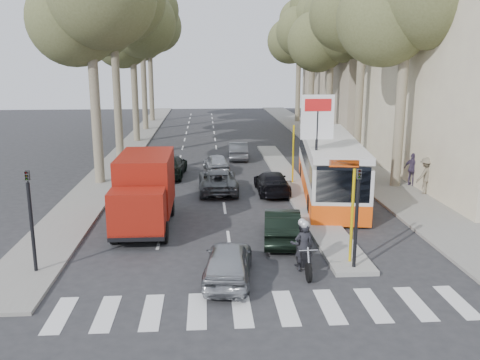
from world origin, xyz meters
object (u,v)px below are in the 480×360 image
object	(u,v)px
dark_hatchback	(282,225)
motorcycle	(303,247)
silver_hatchback	(228,262)
city_bus	(329,164)
red_truck	(145,190)

from	to	relation	value
dark_hatchback	motorcycle	distance (m)	3.00
silver_hatchback	motorcycle	bearing A→B (deg)	-158.86
silver_hatchback	motorcycle	distance (m)	2.69
dark_hatchback	city_bus	distance (m)	7.98
dark_hatchback	silver_hatchback	bearing A→B (deg)	64.30
dark_hatchback	red_truck	world-z (taller)	red_truck
red_truck	dark_hatchback	bearing A→B (deg)	-20.70
dark_hatchback	motorcycle	xyz separation A→B (m)	(0.27, -2.98, 0.18)
city_bus	motorcycle	bearing A→B (deg)	-100.31
red_truck	city_bus	size ratio (longest dim) A/B	0.48
silver_hatchback	city_bus	xyz separation A→B (m)	(5.90, 10.72, 1.01)
silver_hatchback	city_bus	size ratio (longest dim) A/B	0.31
red_truck	city_bus	distance (m)	10.44
city_bus	motorcycle	distance (m)	10.60
dark_hatchback	motorcycle	world-z (taller)	motorcycle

